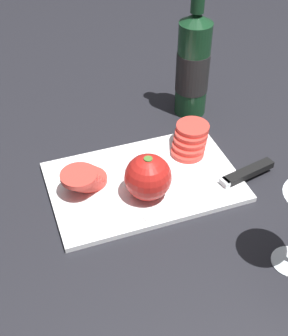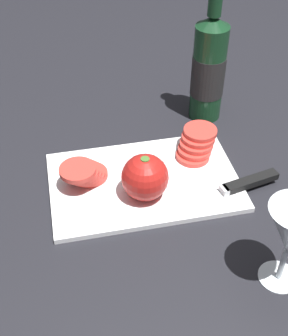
{
  "view_description": "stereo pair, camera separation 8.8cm",
  "coord_description": "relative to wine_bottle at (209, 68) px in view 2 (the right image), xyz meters",
  "views": [
    {
      "loc": [
        0.32,
        0.6,
        0.62
      ],
      "look_at": [
        0.09,
        -0.03,
        0.04
      ],
      "focal_mm": 50.0,
      "sensor_mm": 36.0,
      "label": 1
    },
    {
      "loc": [
        0.23,
        0.62,
        0.62
      ],
      "look_at": [
        0.09,
        -0.03,
        0.04
      ],
      "focal_mm": 50.0,
      "sensor_mm": 36.0,
      "label": 2
    }
  ],
  "objects": [
    {
      "name": "ground_plane",
      "position": [
        0.09,
        0.23,
        -0.12
      ],
      "size": [
        3.0,
        3.0,
        0.0
      ],
      "primitive_type": "plane",
      "color": "black"
    },
    {
      "name": "knife",
      "position": [
        0.02,
        0.26,
        -0.11
      ],
      "size": [
        0.29,
        0.08,
        0.01
      ],
      "rotation": [
        0.0,
        0.0,
        0.21
      ],
      "color": "silver",
      "rests_on": "cutting_board"
    },
    {
      "name": "whole_tomato",
      "position": [
        0.19,
        0.24,
        -0.07
      ],
      "size": [
        0.09,
        0.09,
        0.09
      ],
      "color": "red",
      "rests_on": "cutting_board"
    },
    {
      "name": "tomato_slice_stack_far",
      "position": [
        0.06,
        0.14,
        -0.09
      ],
      "size": [
        0.09,
        0.1,
        0.05
      ],
      "color": "#D63D33",
      "rests_on": "cutting_board"
    },
    {
      "name": "wine_bottle",
      "position": [
        0.0,
        0.0,
        0.0
      ],
      "size": [
        0.07,
        0.07,
        0.34
      ],
      "color": "#14381E",
      "rests_on": "ground_plane"
    },
    {
      "name": "cutting_board",
      "position": [
        0.19,
        0.2,
        -0.12
      ],
      "size": [
        0.36,
        0.23,
        0.01
      ],
      "color": "white",
      "rests_on": "ground_plane"
    },
    {
      "name": "tomato_slice_stack_near",
      "position": [
        0.3,
        0.18,
        -0.09
      ],
      "size": [
        0.09,
        0.09,
        0.05
      ],
      "color": "#D63D33",
      "rests_on": "cutting_board"
    }
  ]
}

